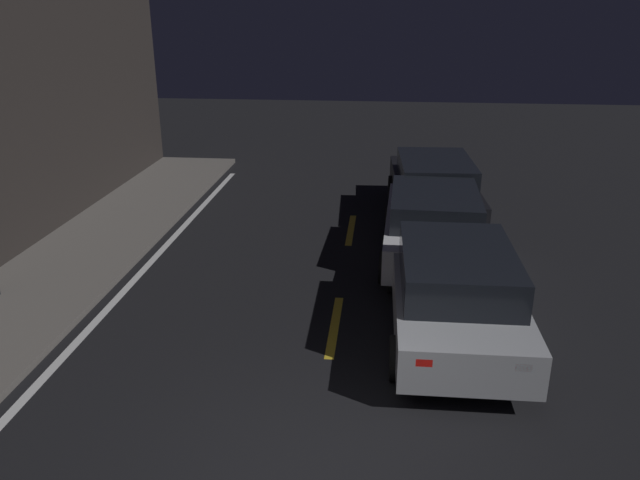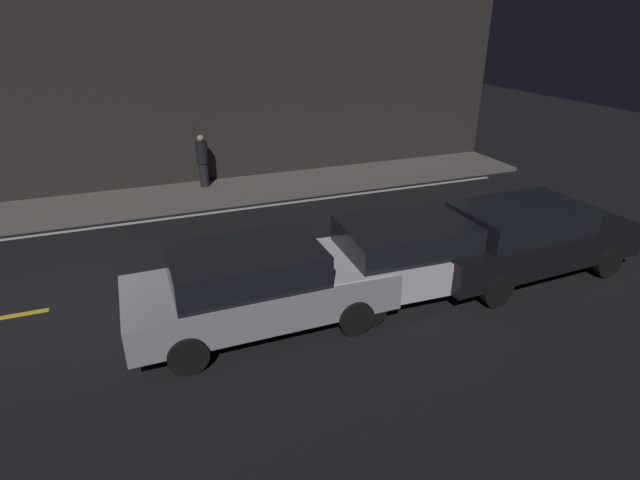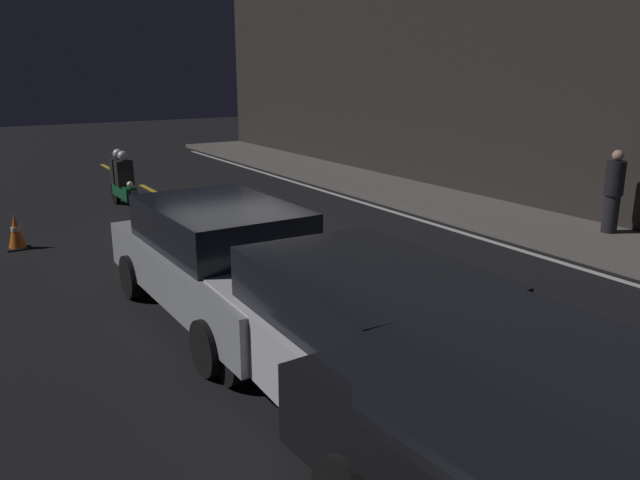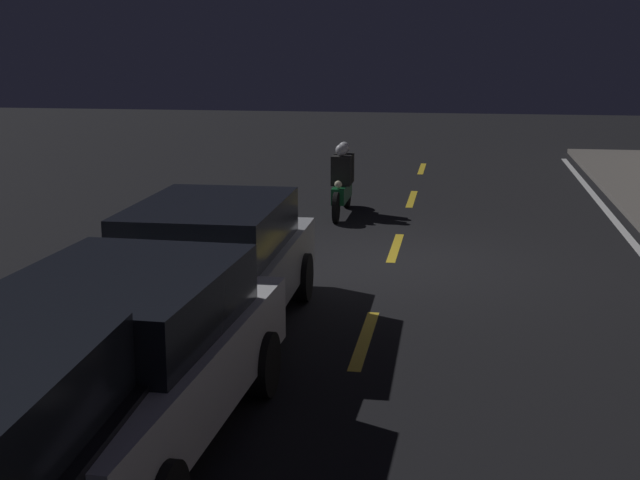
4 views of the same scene
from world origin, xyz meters
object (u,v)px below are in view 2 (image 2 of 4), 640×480
Objects in this scene: sedan_white at (411,254)px; van_black at (524,237)px; pedestrian at (203,161)px; hatchback_silver at (257,285)px.

van_black reaches higher than sedan_white.
sedan_white is 8.01m from pedestrian.
hatchback_silver is at bearing -92.38° from pedestrian.
van_black is 2.99× the size of pedestrian.
sedan_white is 2.75× the size of pedestrian.
pedestrian is at bearing 111.55° from sedan_white.
sedan_white is at bearing 173.67° from van_black.
pedestrian is at bearing 87.01° from hatchback_silver.
pedestrian reaches higher than van_black.
van_black is (5.50, -0.05, 0.02)m from hatchback_silver.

